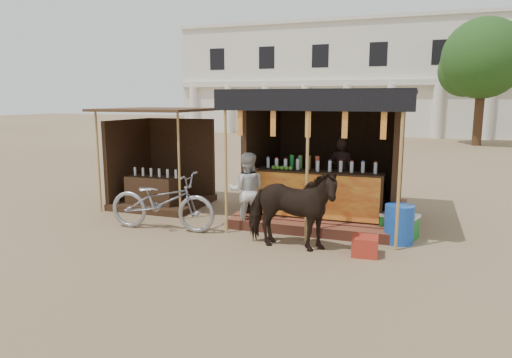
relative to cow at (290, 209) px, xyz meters
The scene contains 11 objects.
ground 1.49m from the cow, 130.51° to the right, with size 120.00×120.00×0.00m, color #846B4C.
main_stall 2.39m from the cow, 86.02° to the left, with size 3.60×3.61×2.78m.
secondary_stall 4.60m from the cow, 150.80° to the left, with size 2.40×2.40×2.38m.
cow is the anchor object (origin of this frame).
motorbike 2.76m from the cow, behind, with size 0.77×2.22×1.17m, color gray.
bystander 1.56m from the cow, 139.64° to the left, with size 0.75×0.59×1.55m, color silver.
blue_barrel 2.07m from the cow, 29.56° to the left, with size 0.53×0.53×0.71m, color #1649A9.
red_crate 1.40m from the cow, ahead, with size 0.42×0.43×0.32m, color maroon.
cooler 2.29m from the cow, 37.51° to the left, with size 0.75×0.62×0.46m.
background_building 29.27m from the cow, 95.62° to the left, with size 26.00×7.45×8.18m.
tree 22.07m from the cow, 76.80° to the left, with size 4.50×4.40×7.00m.
Camera 1 is at (2.85, -6.44, 2.60)m, focal length 32.00 mm.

